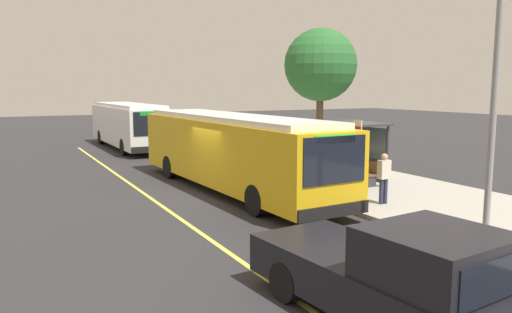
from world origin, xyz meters
name	(u,v)px	position (x,y,z in m)	size (l,w,h in m)	color
ground_plane	(213,195)	(0.00, 0.00, 0.00)	(120.00, 120.00, 0.00)	#2B2B2D
sidewalk_curb	(343,180)	(0.00, 6.00, 0.07)	(44.00, 6.40, 0.15)	#A8A399
lane_stripe_center	(156,202)	(0.00, -2.20, 0.00)	(36.00, 0.14, 0.01)	#E0D64C
transit_bus_main	(232,149)	(-0.52, 1.01, 1.62)	(12.65, 3.10, 2.95)	gold
transit_bus_second	(128,124)	(-16.12, 0.76, 1.62)	(11.15, 2.69, 2.95)	white
pickup_truck	(397,279)	(10.92, -1.34, 0.86)	(5.56, 2.50, 1.85)	black
bus_shelter	(353,139)	(0.91, 5.76, 1.92)	(2.90, 1.60, 2.48)	#333338
waiting_bench	(361,172)	(1.38, 5.86, 0.63)	(1.60, 0.48, 0.95)	brown
route_sign_post	(357,150)	(3.94, 3.49, 1.96)	(0.44, 0.08, 2.80)	#333338
pedestrian_commuter	(384,175)	(4.46, 4.23, 1.12)	(0.24, 0.40, 1.69)	#282D47
street_tree_near_shelter	(321,65)	(-4.18, 7.69, 5.10)	(3.67, 3.67, 6.82)	brown
utility_pole	(493,114)	(8.96, 3.42, 3.35)	(0.16, 0.16, 6.40)	gray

